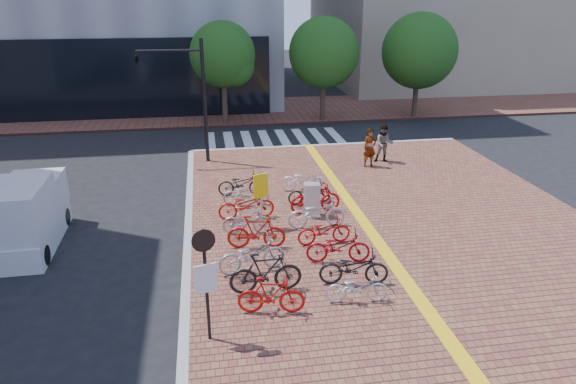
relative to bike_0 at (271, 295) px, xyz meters
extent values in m
plane|color=black|center=(1.87, 2.46, -0.65)|extent=(120.00, 120.00, 0.00)
cube|color=brown|center=(4.87, -2.54, -0.58)|extent=(14.00, 34.00, 0.15)
cube|color=yellow|center=(3.87, -2.54, -0.50)|extent=(0.40, 34.00, 0.01)
cube|color=gray|center=(4.87, 14.46, -0.58)|extent=(14.00, 0.25, 0.15)
cube|color=brown|center=(1.87, 23.46, -0.58)|extent=(70.00, 8.00, 0.15)
cube|color=silver|center=(-1.13, 16.46, -0.65)|extent=(0.50, 4.00, 0.01)
cube|color=silver|center=(-0.13, 16.46, -0.65)|extent=(0.50, 4.00, 0.01)
cube|color=silver|center=(0.87, 16.46, -0.65)|extent=(0.50, 4.00, 0.01)
cube|color=silver|center=(1.87, 16.46, -0.65)|extent=(0.50, 4.00, 0.01)
cube|color=silver|center=(2.87, 16.46, -0.65)|extent=(0.50, 4.00, 0.01)
cube|color=silver|center=(3.87, 16.46, -0.65)|extent=(0.50, 4.00, 0.01)
cube|color=silver|center=(4.87, 16.46, -0.65)|extent=(0.50, 4.00, 0.01)
cube|color=silver|center=(5.87, 16.46, -0.65)|extent=(0.50, 4.00, 0.01)
cylinder|color=#38281E|center=(-0.13, 19.96, 0.80)|extent=(0.32, 0.32, 2.60)
sphere|color=#194714|center=(-0.13, 19.96, 3.55)|extent=(3.80, 3.80, 3.80)
sphere|color=#194714|center=(0.47, 19.66, 2.95)|extent=(2.40, 2.40, 2.40)
cylinder|color=#38281E|center=(5.87, 19.96, 0.80)|extent=(0.32, 0.32, 2.60)
sphere|color=#194714|center=(5.87, 19.96, 3.55)|extent=(4.20, 4.20, 4.20)
sphere|color=#194714|center=(6.47, 19.66, 2.95)|extent=(2.40, 2.40, 2.40)
cylinder|color=#38281E|center=(11.87, 19.96, 0.80)|extent=(0.32, 0.32, 2.60)
sphere|color=#194714|center=(11.87, 19.96, 3.55)|extent=(4.60, 4.60, 4.60)
sphere|color=#194714|center=(12.47, 19.66, 2.95)|extent=(2.40, 2.40, 2.40)
imported|color=red|center=(0.00, 0.00, 0.00)|extent=(1.72, 0.73, 1.00)
imported|color=black|center=(-0.01, 0.98, 0.08)|extent=(1.96, 0.62, 1.16)
imported|color=#A5A5A9|center=(-0.27, 2.11, 0.01)|extent=(2.05, 1.03, 1.03)
imported|color=#B4130C|center=(0.01, 3.51, 0.04)|extent=(1.85, 0.71, 1.09)
imported|color=#A6A5AA|center=(-0.20, 4.55, -0.02)|extent=(1.65, 0.61, 0.97)
imported|color=red|center=(-0.11, 5.76, 0.01)|extent=(2.01, 0.83, 1.03)
imported|color=#AAA9AE|center=(-0.01, 7.02, -0.05)|extent=(1.73, 0.66, 0.90)
imported|color=black|center=(-0.10, 8.02, -0.03)|extent=(1.82, 0.67, 0.95)
imported|color=silver|center=(2.21, 0.13, -0.08)|extent=(1.65, 0.72, 0.84)
imported|color=black|center=(2.38, 0.99, -0.01)|extent=(1.96, 0.93, 0.99)
imported|color=#A40B14|center=(2.27, 2.24, -0.01)|extent=(1.95, 0.91, 0.98)
imported|color=#B20F0C|center=(2.13, 3.45, -0.05)|extent=(1.76, 0.73, 0.90)
imported|color=silver|center=(2.18, 4.69, 0.02)|extent=(2.01, 0.78, 1.04)
imported|color=#B90D0F|center=(2.38, 5.88, 0.05)|extent=(1.88, 0.66, 1.11)
imported|color=black|center=(2.35, 6.77, -0.06)|extent=(1.72, 0.74, 0.88)
imported|color=white|center=(2.39, 8.05, -0.03)|extent=(1.90, 0.99, 0.95)
imported|color=gray|center=(5.91, 10.64, 0.37)|extent=(0.71, 0.54, 1.75)
imported|color=#4B4F5F|center=(6.77, 11.17, 0.38)|extent=(0.99, 0.86, 1.76)
cube|color=silver|center=(2.19, 5.64, 0.10)|extent=(0.59, 0.46, 1.21)
cylinder|color=#B7B7BC|center=(0.35, 5.04, 0.42)|extent=(0.09, 0.09, 1.84)
cube|color=yellow|center=(0.35, 4.99, 0.98)|extent=(0.50, 0.22, 0.82)
cylinder|color=black|center=(-1.53, -0.78, 0.88)|extent=(0.09, 0.09, 2.76)
cylinder|color=black|center=(-1.53, -0.83, 2.03)|extent=(0.51, 0.15, 0.52)
cube|color=silver|center=(-1.53, -0.83, 1.11)|extent=(0.50, 0.15, 0.69)
cylinder|color=black|center=(-1.32, 12.67, 2.28)|extent=(0.17, 0.17, 5.57)
cylinder|color=black|center=(-2.71, 12.67, 4.56)|extent=(2.79, 0.11, 0.11)
imported|color=black|center=(-4.11, 12.67, 4.28)|extent=(0.25, 1.15, 0.46)
cube|color=silver|center=(-7.06, 5.13, -0.26)|extent=(1.74, 3.99, 0.79)
cube|color=silver|center=(-7.07, 6.28, 0.71)|extent=(1.70, 1.70, 1.15)
cube|color=silver|center=(-7.04, 4.43, 0.85)|extent=(1.80, 2.49, 1.59)
cylinder|color=black|center=(-7.83, 6.53, -0.34)|extent=(0.20, 0.62, 0.62)
cylinder|color=black|center=(-6.33, 6.55, -0.34)|extent=(0.20, 0.62, 0.62)
cylinder|color=black|center=(-6.28, 3.74, -0.34)|extent=(0.20, 0.62, 0.62)
camera|label=1|loc=(-1.34, -10.70, 6.93)|focal=32.00mm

